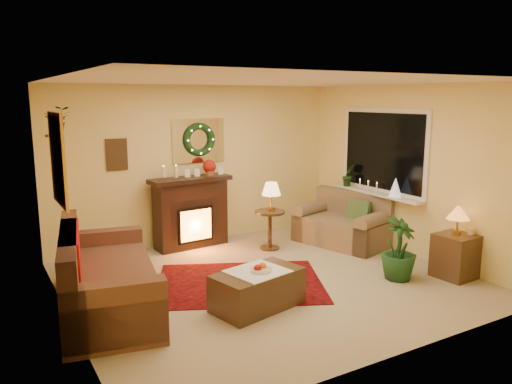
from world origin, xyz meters
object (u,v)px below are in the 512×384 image
side_table_round (270,229)px  coffee_table (257,290)px  fireplace (191,214)px  sofa (109,273)px  end_table_square (455,258)px  loveseat (342,219)px

side_table_round → coffee_table: side_table_round is taller
fireplace → side_table_round: fireplace is taller
side_table_round → fireplace: bearing=143.6°
side_table_round → coffee_table: bearing=-125.2°
sofa → coffee_table: sofa is taller
fireplace → sofa: bearing=-139.1°
end_table_square → fireplace: bearing=129.0°
side_table_round → sofa: bearing=-159.5°
sofa → fireplace: fireplace is taller
fireplace → loveseat: (2.21, -1.13, -0.13)m
fireplace → end_table_square: size_ratio=1.98×
fireplace → loveseat: 2.49m
sofa → fireplace: bearing=56.3°
fireplace → side_table_round: size_ratio=1.87×
side_table_round → coffee_table: size_ratio=0.60×
sofa → coffee_table: bearing=-18.4°
loveseat → coffee_table: size_ratio=1.42×
sofa → side_table_round: bearing=31.2°
fireplace → side_table_round: (1.04, -0.76, -0.22)m
sofa → end_table_square: bearing=-6.2°
sofa → end_table_square: 4.50m
coffee_table → sofa: bearing=138.4°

